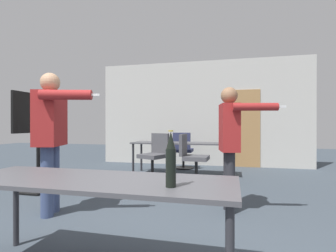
% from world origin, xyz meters
% --- Properties ---
extents(back_wall, '(5.77, 0.12, 2.88)m').
position_xyz_m(back_wall, '(0.03, 5.77, 1.43)').
color(back_wall, beige).
rests_on(back_wall, ground_plane).
extents(conference_table_near, '(2.06, 0.69, 0.72)m').
position_xyz_m(conference_table_near, '(-0.14, 0.23, 0.66)').
color(conference_table_near, '#4C4C51').
rests_on(conference_table_near, ground_plane).
extents(conference_table_far, '(2.20, 0.66, 0.72)m').
position_xyz_m(conference_table_far, '(-0.27, 4.25, 0.66)').
color(conference_table_far, '#4C4C51').
rests_on(conference_table_far, ground_plane).
extents(tv_screen, '(0.44, 1.08, 1.63)m').
position_xyz_m(tv_screen, '(-2.34, 2.25, 1.02)').
color(tv_screen, black).
rests_on(tv_screen, ground_plane).
extents(person_center_tall, '(0.93, 0.68, 1.77)m').
position_xyz_m(person_center_tall, '(-1.35, 1.33, 1.06)').
color(person_center_tall, '#3D4C75').
rests_on(person_center_tall, ground_plane).
extents(person_left_plaid, '(0.80, 0.57, 1.60)m').
position_xyz_m(person_left_plaid, '(0.82, 1.96, 0.97)').
color(person_left_plaid, '#28282D').
rests_on(person_left_plaid, ground_plane).
extents(office_chair_side_rolled, '(0.52, 0.55, 0.92)m').
position_xyz_m(office_chair_side_rolled, '(-0.38, 5.03, 0.43)').
color(office_chair_side_rolled, black).
rests_on(office_chair_side_rolled, ground_plane).
extents(office_chair_far_left, '(0.56, 0.52, 0.94)m').
position_xyz_m(office_chair_far_left, '(0.09, 3.54, 0.44)').
color(office_chair_far_left, black).
rests_on(office_chair_far_left, ground_plane).
extents(office_chair_near_pushed, '(0.61, 0.65, 0.94)m').
position_xyz_m(office_chair_near_pushed, '(-0.72, 3.71, 0.44)').
color(office_chair_near_pushed, black).
rests_on(office_chair_near_pushed, ground_plane).
extents(beer_bottle, '(0.07, 0.07, 0.36)m').
position_xyz_m(beer_bottle, '(0.47, 0.11, 0.89)').
color(beer_bottle, black).
rests_on(beer_bottle, conference_table_near).
extents(drink_cup, '(0.09, 0.09, 0.09)m').
position_xyz_m(drink_cup, '(-0.82, 4.26, 0.77)').
color(drink_cup, silver).
rests_on(drink_cup, conference_table_far).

